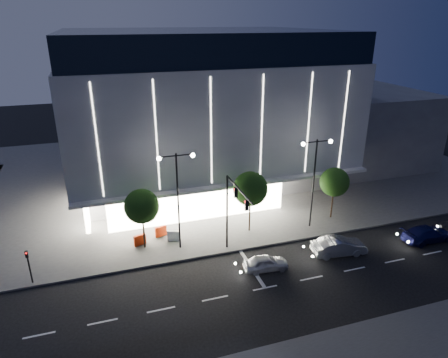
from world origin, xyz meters
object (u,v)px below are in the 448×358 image
at_px(tree_mid, 250,191).
at_px(barrier_a, 140,240).
at_px(tree_left, 142,208).
at_px(barrier_c, 161,231).
at_px(car_lead, 266,263).
at_px(car_third, 427,234).
at_px(street_lamp_west, 178,188).
at_px(tree_right, 334,184).
at_px(street_lamp_east, 315,171).
at_px(ped_signal_far, 29,263).
at_px(car_second, 339,246).
at_px(traffic_mast, 233,204).
at_px(barrier_d, 173,236).

relative_size(tree_mid, barrier_a, 5.59).
bearing_deg(tree_left, barrier_c, 41.82).
bearing_deg(car_lead, tree_mid, -3.77).
distance_m(tree_left, car_third, 26.08).
xyz_separation_m(street_lamp_west, car_lead, (6.00, -5.28, -5.32)).
bearing_deg(street_lamp_west, car_lead, -41.36).
bearing_deg(tree_right, tree_mid, 180.00).
xyz_separation_m(car_lead, car_third, (16.03, -0.33, 0.09)).
distance_m(tree_right, car_third, 9.49).
bearing_deg(car_lead, tree_right, -52.37).
bearing_deg(car_third, street_lamp_east, 56.66).
bearing_deg(car_third, ped_signal_far, 81.64).
distance_m(tree_right, barrier_a, 19.66).
xyz_separation_m(tree_left, tree_right, (19.00, -0.00, -0.15)).
bearing_deg(barrier_a, ped_signal_far, -177.83).
distance_m(car_lead, car_second, 6.97).
bearing_deg(car_third, traffic_mast, 79.23).
height_order(street_lamp_west, ped_signal_far, street_lamp_west).
bearing_deg(street_lamp_west, barrier_c, 117.35).
relative_size(tree_mid, car_second, 1.29).
bearing_deg(car_second, tree_left, 75.57).
distance_m(car_second, barrier_d, 14.80).
bearing_deg(barrier_a, car_lead, -53.42).
relative_size(street_lamp_east, tree_right, 1.63).
xyz_separation_m(street_lamp_west, barrier_a, (-3.36, 1.55, -5.31)).
xyz_separation_m(ped_signal_far, tree_right, (28.03, 2.52, 2.00)).
bearing_deg(barrier_c, street_lamp_west, -77.25).
height_order(traffic_mast, tree_left, traffic_mast).
relative_size(car_lead, barrier_a, 3.37).
bearing_deg(barrier_c, tree_mid, -24.78).
xyz_separation_m(tree_right, car_lead, (-10.03, -6.30, -3.25)).
bearing_deg(tree_mid, tree_right, -0.00).
bearing_deg(car_lead, tree_left, 60.40).
distance_m(car_lead, car_third, 16.03).
relative_size(ped_signal_far, car_second, 0.63).
relative_size(tree_mid, car_lead, 1.66).
height_order(tree_mid, barrier_a, tree_mid).
relative_size(car_third, barrier_d, 4.53).
height_order(street_lamp_west, car_lead, street_lamp_west).
bearing_deg(barrier_a, street_lamp_east, -22.72).
distance_m(ped_signal_far, tree_mid, 19.35).
xyz_separation_m(tree_mid, barrier_c, (-8.33, 1.50, -3.68)).
height_order(tree_left, tree_right, tree_left).
bearing_deg(barrier_c, traffic_mast, -58.93).
xyz_separation_m(tree_left, barrier_c, (1.67, 1.50, -3.38)).
xyz_separation_m(ped_signal_far, tree_left, (9.03, 2.52, 2.15)).
bearing_deg(car_lead, car_third, -85.72).
bearing_deg(traffic_mast, tree_mid, 50.58).
height_order(traffic_mast, barrier_a, traffic_mast).
distance_m(tree_mid, barrier_a, 11.04).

